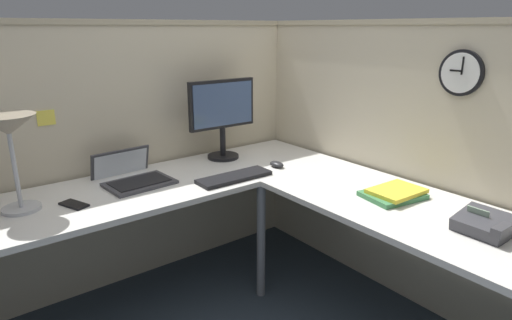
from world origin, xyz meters
The scene contains 14 objects.
ground_plane centered at (0.00, 0.00, 0.00)m, with size 6.80×6.80×0.00m, color #2D3842.
cubicle_wall_back centered at (-0.36, 0.87, 0.79)m, with size 2.57×0.12×1.58m.
cubicle_wall_right centered at (0.87, -0.27, 0.79)m, with size 0.12×2.37×1.58m.
desk centered at (-0.15, -0.05, 0.63)m, with size 2.35×2.15×0.73m.
monitor centered at (0.23, 0.64, 1.02)m, with size 0.46×0.20×0.50m.
laptop centered at (-0.41, 0.59, 0.75)m, with size 0.37×0.40×0.22m.
keyboard centered at (0.05, 0.26, 0.74)m, with size 0.43×0.14×0.02m, color black.
computer_mouse centered at (0.38, 0.28, 0.75)m, with size 0.06×0.10×0.03m, color #232326.
desk_lamp_dome centered at (-0.97, 0.51, 1.09)m, with size 0.24×0.24×0.44m.
cell_phone centered at (-0.77, 0.41, 0.73)m, with size 0.07×0.14×0.01m, color black.
office_phone centered at (0.48, -0.91, 0.77)m, with size 0.19×0.21×0.11m.
book_stack centered at (0.52, -0.45, 0.75)m, with size 0.31×0.26×0.04m.
wall_clock centered at (0.82, -0.55, 1.33)m, with size 0.04×0.22×0.22m.
pinned_note_leftmost centered at (-0.75, 0.82, 1.09)m, with size 0.09×0.00×0.08m, color #EAD84C.
Camera 1 is at (-1.25, -1.62, 1.54)m, focal length 30.66 mm.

